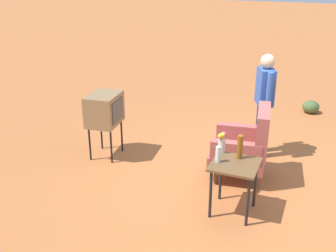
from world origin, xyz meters
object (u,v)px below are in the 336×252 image
armchair (245,146)px  bottle_short_clear (218,154)px  flower_vase (222,141)px  tv_on_stand (104,110)px  bottle_tall_amber (240,147)px  person_standing (264,99)px  side_table (235,171)px

armchair → bottle_short_clear: 1.00m
bottle_short_clear → flower_vase: 0.28m
tv_on_stand → bottle_tall_amber: (0.64, 2.27, 0.04)m
person_standing → bottle_short_clear: (1.82, -0.21, -0.17)m
bottle_short_clear → person_standing: bearing=173.4°
bottle_tall_amber → armchair: bearing=-174.0°
bottle_short_clear → bottle_tall_amber: bearing=132.6°
person_standing → bottle_tall_amber: size_ratio=5.47×
bottle_short_clear → bottle_tall_amber: 0.30m
armchair → tv_on_stand: (0.12, -2.19, 0.28)m
side_table → armchair: bearing=-175.8°
side_table → bottle_short_clear: 0.29m
armchair → flower_vase: armchair is taller
tv_on_stand → bottle_short_clear: 2.22m
armchair → bottle_tall_amber: armchair is taller
armchair → bottle_short_clear: bearing=-8.1°
armchair → bottle_tall_amber: size_ratio=3.53×
tv_on_stand → side_table: bearing=70.5°
bottle_tall_amber → person_standing: bearing=-179.9°
side_table → flower_vase: (-0.24, -0.24, 0.25)m
person_standing → bottle_tall_amber: bearing=0.1°
bottle_short_clear → flower_vase: flower_vase is taller
bottle_short_clear → flower_vase: size_ratio=0.75×
armchair → person_standing: bearing=175.0°
tv_on_stand → bottle_short_clear: tv_on_stand is taller
person_standing → flower_vase: person_standing is taller
armchair → bottle_short_clear: size_ratio=5.30×
tv_on_stand → person_standing: bearing=113.5°
tv_on_stand → person_standing: (-0.99, 2.27, 0.16)m
tv_on_stand → bottle_short_clear: size_ratio=5.15×
armchair → side_table: size_ratio=1.58×
tv_on_stand → bottle_tall_amber: bearing=74.3°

